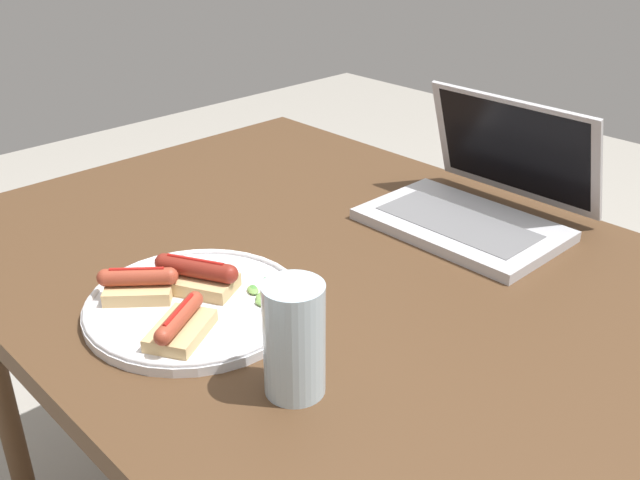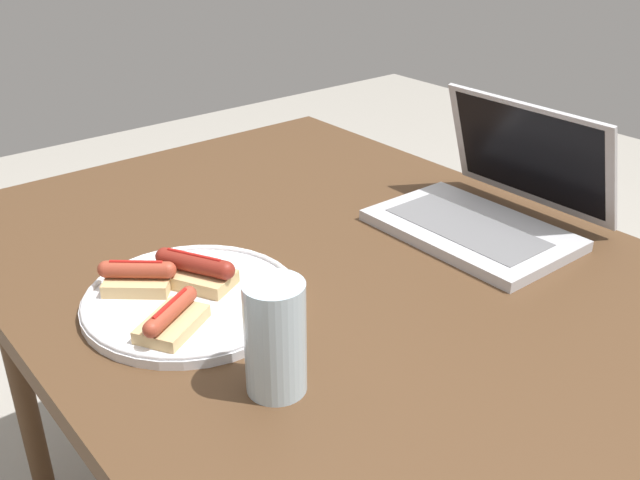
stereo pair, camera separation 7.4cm
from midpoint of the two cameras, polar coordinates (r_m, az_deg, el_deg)
name	(u,v)px [view 1 (the left image)]	position (r m, az deg, el deg)	size (l,w,h in m)	color
desk	(385,324)	(1.04, 3.21, -6.74)	(1.48, 0.90, 0.71)	#4C331E
laptop	(477,202)	(1.22, 10.75, 2.97)	(0.32, 0.27, 0.20)	#B7B7BC
plate	(195,304)	(0.99, -12.07, -5.07)	(0.30, 0.30, 0.02)	silver
sausage_toast_left	(197,276)	(1.01, -11.93, -2.86)	(0.12, 0.10, 0.05)	tan
sausage_toast_middle	(180,325)	(0.91, -13.43, -6.68)	(0.10, 0.11, 0.04)	tan
sausage_toast_right	(139,284)	(1.01, -16.37, -3.46)	(0.10, 0.11, 0.05)	tan
salad_pile	(269,289)	(0.99, -6.27, -3.95)	(0.06, 0.07, 0.01)	#709E4C
drinking_glass	(294,339)	(0.80, -4.77, -7.99)	(0.07, 0.07, 0.14)	silver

